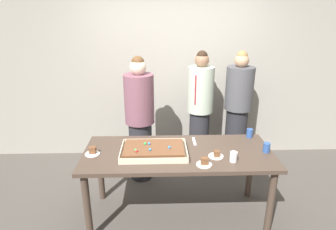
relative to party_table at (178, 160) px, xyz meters
The scene contains 14 objects.
ground_plane 0.70m from the party_table, ahead, with size 12.00×12.00×0.00m, color #4C4742.
interior_back_panel 1.79m from the party_table, 90.00° to the left, with size 8.00×0.12×3.00m, color #9E998E.
party_table is the anchor object (origin of this frame).
sheet_cake 0.28m from the party_table, behind, with size 0.67×0.45×0.10m.
plated_slice_near_left 0.38m from the party_table, 51.09° to the right, with size 0.15×0.15×0.08m.
plated_slice_near_right 0.41m from the party_table, 18.83° to the right, with size 0.15×0.15×0.07m.
plated_slice_far_left 0.88m from the party_table, behind, with size 0.15×0.15×0.08m.
drink_cup_nearest 0.92m from the party_table, ahead, with size 0.07×0.07×0.10m, color #2D5199.
drink_cup_middle 0.58m from the party_table, 23.31° to the right, with size 0.07×0.07×0.10m, color white.
drink_cup_far_end 0.92m from the party_table, 21.64° to the left, with size 0.07×0.07×0.10m, color #2D5199.
cake_server_utensil 0.32m from the party_table, 50.18° to the left, with size 0.03×0.20×0.01m, color silver.
person_serving_front 1.20m from the party_table, 71.35° to the left, with size 0.35×0.35×1.68m.
person_green_shirt_behind 0.94m from the party_table, 118.71° to the left, with size 0.38×0.38×1.66m.
person_striped_tie_right 1.44m from the party_table, 50.77° to the left, with size 0.38×0.38×1.68m.
Camera 1 is at (-0.19, -2.65, 2.16)m, focal length 30.55 mm.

